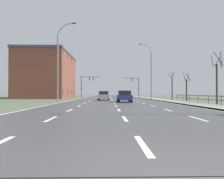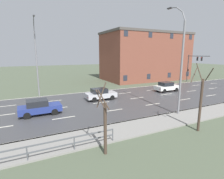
# 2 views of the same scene
# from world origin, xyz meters

# --- Properties ---
(ground_plane) EXTENTS (160.00, 160.00, 0.12)m
(ground_plane) POSITION_xyz_m (0.00, 48.00, -0.06)
(ground_plane) COLOR #4C5642
(road_asphalt_strip) EXTENTS (14.00, 120.00, 0.03)m
(road_asphalt_strip) POSITION_xyz_m (0.00, 59.99, 0.01)
(road_asphalt_strip) COLOR #3D3D3F
(road_asphalt_strip) RESTS_ON ground
(sidewalk_right) EXTENTS (3.00, 120.00, 0.12)m
(sidewalk_right) POSITION_xyz_m (8.43, 60.00, 0.06)
(sidewalk_right) COLOR gray
(sidewalk_right) RESTS_ON ground
(guardrail) EXTENTS (0.07, 27.22, 1.00)m
(guardrail) POSITION_xyz_m (9.85, 17.60, 0.71)
(guardrail) COLOR #515459
(guardrail) RESTS_ON ground
(street_lamp_midground) EXTENTS (2.46, 0.24, 10.72)m
(street_lamp_midground) POSITION_xyz_m (7.45, 39.71, 5.25)
(street_lamp_midground) COLOR slate
(street_lamp_midground) RESTS_ON ground
(street_lamp_left_bank) EXTENTS (2.60, 0.24, 10.91)m
(street_lamp_left_bank) POSITION_xyz_m (-7.44, 27.60, 5.33)
(street_lamp_left_bank) COLOR slate
(street_lamp_left_bank) RESTS_ON ground
(traffic_signal_right) EXTENTS (4.36, 0.36, 5.63)m
(traffic_signal_right) POSITION_xyz_m (7.13, 59.02, 3.68)
(traffic_signal_right) COLOR #38383A
(traffic_signal_right) RESTS_ON ground
(traffic_signal_left) EXTENTS (5.10, 0.36, 5.90)m
(traffic_signal_left) POSITION_xyz_m (-6.64, 58.37, 4.06)
(traffic_signal_left) COLOR #38383A
(traffic_signal_left) RESTS_ON ground
(car_near_left) EXTENTS (1.85, 4.11, 1.57)m
(car_near_left) POSITION_xyz_m (-1.71, 46.77, 0.80)
(car_near_left) COLOR silver
(car_near_left) RESTS_ON ground
(car_distant) EXTENTS (1.86, 4.11, 1.57)m
(car_distant) POSITION_xyz_m (-1.43, 34.88, 0.80)
(car_distant) COLOR #B7B7BC
(car_distant) RESTS_ON ground
(car_far_right) EXTENTS (1.90, 4.13, 1.57)m
(car_far_right) POSITION_xyz_m (1.46, 27.01, 0.80)
(car_far_right) COLOR navy
(car_far_right) RESTS_ON ground
(brick_building) EXTENTS (10.94, 19.97, 10.99)m
(brick_building) POSITION_xyz_m (-15.40, 52.29, 5.51)
(brick_building) COLOR brown
(brick_building) RESTS_ON ground
(bare_tree_near) EXTENTS (1.27, 1.30, 5.75)m
(bare_tree_near) POSITION_xyz_m (11.29, 21.34, 2.67)
(bare_tree_near) COLOR #423328
(bare_tree_near) RESTS_ON ground
(bare_tree_mid) EXTENTS (0.94, 0.79, 4.44)m
(bare_tree_mid) POSITION_xyz_m (10.99, 30.07, 1.91)
(bare_tree_mid) COLOR #423328
(bare_tree_mid) RESTS_ON ground
(bare_tree_far) EXTENTS (1.48, 1.58, 5.43)m
(bare_tree_far) POSITION_xyz_m (11.16, 38.17, 2.41)
(bare_tree_far) COLOR #423328
(bare_tree_far) RESTS_ON ground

